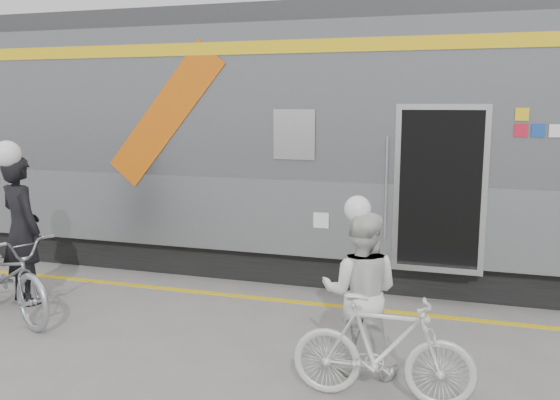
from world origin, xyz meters
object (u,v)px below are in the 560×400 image
at_px(bicycle_left, 6,275).
at_px(bicycle_right, 383,349).
at_px(man, 21,230).
at_px(woman, 361,293).

distance_m(bicycle_left, bicycle_right, 4.87).
relative_size(man, bicycle_right, 1.21).
bearing_deg(bicycle_left, man, 43.80).
distance_m(woman, bicycle_right, 0.71).
bearing_deg(bicycle_right, man, 73.46).
xyz_separation_m(man, bicycle_right, (5.01, -1.30, -0.51)).
height_order(woman, bicycle_right, woman).
distance_m(bicycle_left, woman, 4.52).
xyz_separation_m(man, bicycle_left, (0.20, -0.55, -0.45)).
bearing_deg(man, woman, -165.25).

